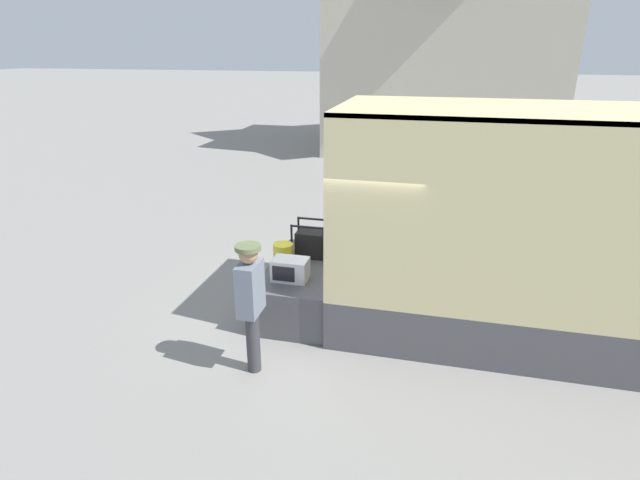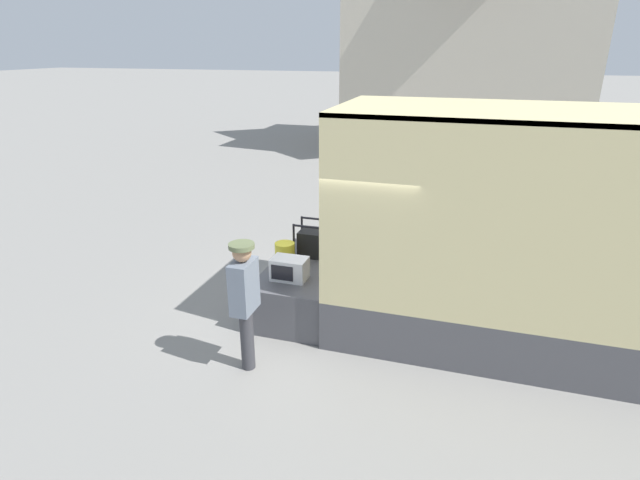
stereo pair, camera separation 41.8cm
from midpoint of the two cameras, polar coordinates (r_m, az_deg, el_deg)
The scene contains 8 objects.
ground_plane at distance 8.24m, azimuth 0.75°, elevation -8.07°, with size 160.00×160.00×0.00m, color gray.
box_truck at distance 8.07m, azimuth 30.57°, elevation -4.53°, with size 7.00×2.30×3.30m.
tailgate_deck at distance 8.20m, azimuth -3.18°, elevation -5.34°, with size 1.15×2.18×0.74m, color #4C4C51.
microwave at distance 7.53m, azimuth -5.01°, elevation -3.39°, with size 0.53×0.37×0.34m.
portable_generator at distance 8.34m, azimuth -2.41°, elevation -0.37°, with size 0.57×0.45×0.60m.
orange_bucket at distance 8.13m, azimuth -5.70°, elevation -1.54°, with size 0.33×0.33×0.33m.
worker_person at distance 6.40m, azimuth -9.82°, elevation -6.30°, with size 0.32×0.44×1.79m.
house_backdrop at distance 22.03m, azimuth 13.72°, elevation 22.90°, with size 9.13×7.17×9.56m.
Camera 1 is at (1.39, -7.06, 4.04)m, focal length 28.00 mm.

